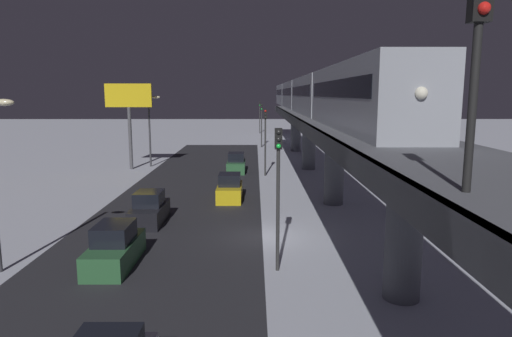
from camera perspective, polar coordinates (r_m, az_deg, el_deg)
The scene contains 15 objects.
ground_plane at distance 25.66m, azimuth 0.56°, elevation -8.52°, with size 240.00×240.00×0.00m, color silver.
avenue_asphalt at distance 26.16m, azimuth -11.48°, elevation -8.36°, with size 11.00×92.57×0.01m, color #28282D.
elevated_railway at distance 25.20m, azimuth 12.67°, elevation 3.03°, with size 5.00×92.57×6.01m.
subway_train at distance 52.99m, azimuth 6.06°, elevation 9.18°, with size 2.94×74.07×3.40m.
rail_signal at distance 9.40m, azimuth 25.92°, elevation 13.80°, with size 0.36×0.41×4.00m.
sedan_green at distance 22.40m, azimuth -17.20°, elevation -9.49°, with size 1.80×4.50×1.97m.
sedan_yellow_2 at distance 34.32m, azimuth -3.30°, elevation -2.58°, with size 1.80×4.05×1.97m.
sedan_green_2 at distance 46.42m, azimuth -2.49°, elevation 0.55°, with size 1.80×4.11×1.97m.
sedan_black at distance 28.93m, azimuth -13.15°, elevation -5.07°, with size 1.80×4.13×1.97m.
traffic_light_near at distance 19.91m, azimuth 2.78°, elevation -1.30°, with size 0.32×0.44×6.40m.
traffic_light_mid at distance 43.80m, azimuth 1.17°, elevation 4.51°, with size 0.32×0.44×6.40m.
traffic_light_far at distance 67.82m, azimuth 0.70°, elevation 6.21°, with size 0.32×0.44×6.40m.
traffic_light_distant at distance 91.88m, azimuth 0.47°, elevation 7.02°, with size 0.32×0.44×6.40m.
commercial_billboard at distance 49.44m, azimuth -15.60°, elevation 7.77°, with size 4.80×0.36×8.90m.
street_lamp_far at distance 50.76m, azimuth -12.92°, elevation 5.63°, with size 1.35×0.44×7.65m.
Camera 1 is at (0.32, 24.43, 7.85)m, focal length 32.06 mm.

